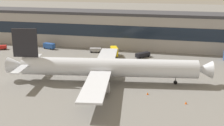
% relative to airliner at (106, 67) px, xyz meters
% --- Properties ---
extents(ground_plane, '(600.00, 600.00, 0.00)m').
position_rel_airliner_xyz_m(ground_plane, '(-12.14, -2.80, -4.73)').
color(ground_plane, slate).
extents(terminal_building, '(163.27, 16.16, 15.89)m').
position_rel_airliner_xyz_m(terminal_building, '(-12.14, 50.60, 3.24)').
color(terminal_building, '#9E9993').
rests_on(terminal_building, ground_plane).
extents(airliner, '(61.14, 52.69, 16.08)m').
position_rel_airliner_xyz_m(airliner, '(0.00, 0.00, 0.00)').
color(airliner, silver).
rests_on(airliner, ground_plane).
extents(crew_van, '(5.61, 3.59, 2.55)m').
position_rel_airliner_xyz_m(crew_van, '(-36.14, 37.21, -3.27)').
color(crew_van, '#2651A5').
rests_on(crew_van, ground_plane).
extents(baggage_tug, '(4.11, 3.36, 1.85)m').
position_rel_airliner_xyz_m(baggage_tug, '(-55.54, 31.23, -3.64)').
color(baggage_tug, red).
rests_on(baggage_tug, ground_plane).
extents(belt_loader, '(5.59, 6.23, 1.95)m').
position_rel_airliner_xyz_m(belt_loader, '(6.44, 32.14, -3.58)').
color(belt_loader, black).
rests_on(belt_loader, ground_plane).
extents(pushback_tractor, '(5.24, 3.56, 1.75)m').
position_rel_airliner_xyz_m(pushback_tractor, '(-14.13, 36.18, -3.68)').
color(pushback_tractor, gray).
rests_on(pushback_tractor, ground_plane).
extents(stair_truck, '(4.48, 6.46, 3.55)m').
position_rel_airliner_xyz_m(stair_truck, '(-5.14, 32.19, -2.75)').
color(stair_truck, yellow).
rests_on(stair_truck, ground_plane).
extents(traffic_cone_0, '(0.52, 0.52, 0.64)m').
position_rel_airliner_xyz_m(traffic_cone_0, '(-0.13, -16.54, -4.41)').
color(traffic_cone_0, '#F2590C').
rests_on(traffic_cone_0, ground_plane).
extents(traffic_cone_1, '(0.55, 0.55, 0.69)m').
position_rel_airliner_xyz_m(traffic_cone_1, '(13.59, -6.95, -4.39)').
color(traffic_cone_1, '#F2590C').
rests_on(traffic_cone_1, ground_plane).
extents(traffic_cone_2, '(0.58, 0.58, 0.72)m').
position_rel_airliner_xyz_m(traffic_cone_2, '(23.75, -10.96, -4.37)').
color(traffic_cone_2, '#F2590C').
rests_on(traffic_cone_2, ground_plane).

